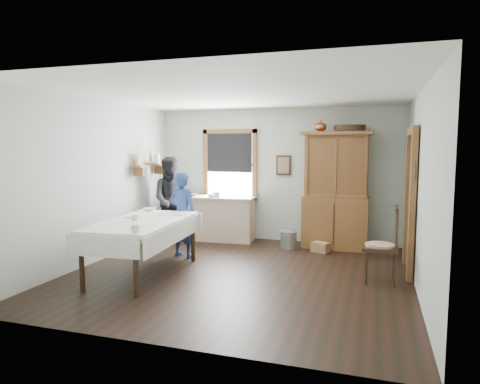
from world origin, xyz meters
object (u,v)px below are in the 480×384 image
(spindle_chair, at_px, (381,244))
(wicker_basket, at_px, (321,247))
(pail, at_px, (288,240))
(work_counter, at_px, (216,218))
(dining_table, at_px, (144,247))
(china_hutch, at_px, (336,190))
(figure_dark, at_px, (173,203))
(woman_blue, at_px, (183,218))

(spindle_chair, height_order, wicker_basket, spindle_chair)
(pail, relative_size, wicker_basket, 1.09)
(work_counter, height_order, spindle_chair, spindle_chair)
(dining_table, bearing_deg, spindle_chair, 11.02)
(china_hutch, height_order, wicker_basket, china_hutch)
(china_hutch, bearing_deg, work_counter, -178.11)
(china_hutch, distance_m, spindle_chair, 2.18)
(wicker_basket, bearing_deg, figure_dark, -179.27)
(spindle_chair, bearing_deg, china_hutch, 117.30)
(china_hutch, bearing_deg, woman_blue, -147.59)
(spindle_chair, bearing_deg, pail, 140.34)
(dining_table, relative_size, pail, 6.20)
(work_counter, xyz_separation_m, pail, (1.58, -0.31, -0.29))
(china_hutch, relative_size, dining_table, 1.07)
(spindle_chair, relative_size, figure_dark, 0.69)
(china_hutch, xyz_separation_m, woman_blue, (-2.47, -1.50, -0.41))
(dining_table, bearing_deg, work_counter, 85.67)
(spindle_chair, xyz_separation_m, figure_dark, (-3.99, 1.49, 0.25))
(dining_table, bearing_deg, china_hutch, 45.14)
(spindle_chair, height_order, woman_blue, woman_blue)
(dining_table, height_order, figure_dark, figure_dark)
(spindle_chair, xyz_separation_m, woman_blue, (-3.27, 0.45, 0.15))
(pail, distance_m, figure_dark, 2.44)
(dining_table, height_order, pail, dining_table)
(pail, height_order, woman_blue, woman_blue)
(figure_dark, bearing_deg, work_counter, 3.13)
(pail, bearing_deg, spindle_chair, -44.56)
(woman_blue, bearing_deg, pail, -130.51)
(dining_table, xyz_separation_m, figure_dark, (-0.59, 2.16, 0.38))
(work_counter, xyz_separation_m, woman_blue, (-0.06, -1.47, 0.24))
(woman_blue, relative_size, figure_dark, 0.87)
(work_counter, height_order, pail, work_counter)
(woman_blue, bearing_deg, spindle_chair, -173.57)
(wicker_basket, distance_m, figure_dark, 3.06)
(pail, relative_size, woman_blue, 0.24)
(figure_dark, bearing_deg, dining_table, -100.32)
(dining_table, xyz_separation_m, woman_blue, (0.13, 1.11, 0.28))
(wicker_basket, bearing_deg, dining_table, -137.44)
(pail, bearing_deg, wicker_basket, -7.30)
(dining_table, xyz_separation_m, pail, (1.77, 2.27, -0.25))
(china_hutch, height_order, woman_blue, china_hutch)
(dining_table, relative_size, wicker_basket, 6.77)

